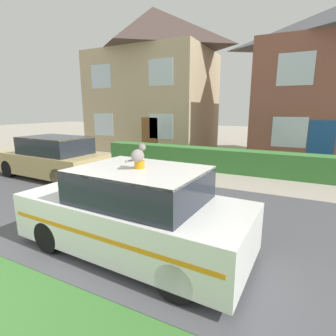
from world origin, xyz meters
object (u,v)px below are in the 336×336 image
object	(u,v)px
cat	(138,154)
neighbour_car_near	(52,158)
police_car	(135,212)
house_left	(153,80)

from	to	relation	value
cat	neighbour_car_near	xyz separation A→B (m)	(-5.91, 3.09, -1.06)
police_car	cat	bearing A→B (deg)	157.04
cat	house_left	distance (m)	13.18
neighbour_car_near	house_left	xyz separation A→B (m)	(-0.30, 8.27, 3.56)
cat	police_car	bearing A→B (deg)	81.59
neighbour_car_near	police_car	bearing A→B (deg)	154.29
police_car	house_left	world-z (taller)	house_left
police_car	neighbour_car_near	world-z (taller)	police_car
police_car	neighbour_car_near	bearing A→B (deg)	-25.33
house_left	cat	bearing A→B (deg)	-61.34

